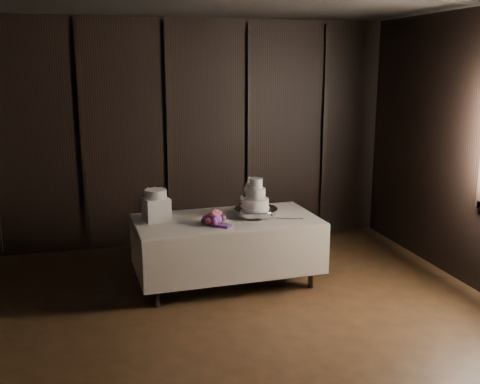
# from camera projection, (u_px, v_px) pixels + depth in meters

# --- Properties ---
(room) EXTENTS (6.08, 7.08, 3.08)m
(room) POSITION_uv_depth(u_px,v_px,m) (230.00, 191.00, 4.11)
(room) COLOR black
(room) RESTS_ON ground
(display_table) EXTENTS (2.04, 1.13, 0.76)m
(display_table) POSITION_uv_depth(u_px,v_px,m) (227.00, 248.00, 6.21)
(display_table) COLOR silver
(display_table) RESTS_ON ground
(cake_stand) EXTENTS (0.62, 0.62, 0.09)m
(cake_stand) POSITION_uv_depth(u_px,v_px,m) (256.00, 212.00, 6.22)
(cake_stand) COLOR silver
(cake_stand) RESTS_ON display_table
(wedding_cake) EXTENTS (0.33, 0.29, 0.34)m
(wedding_cake) POSITION_uv_depth(u_px,v_px,m) (254.00, 197.00, 6.16)
(wedding_cake) COLOR white
(wedding_cake) RESTS_ON cake_stand
(bouquet) EXTENTS (0.48, 0.50, 0.19)m
(bouquet) POSITION_uv_depth(u_px,v_px,m) (214.00, 218.00, 5.91)
(bouquet) COLOR #E84F6B
(bouquet) RESTS_ON display_table
(box_pedestal) EXTENTS (0.31, 0.31, 0.25)m
(box_pedestal) POSITION_uv_depth(u_px,v_px,m) (156.00, 209.00, 6.03)
(box_pedestal) COLOR white
(box_pedestal) RESTS_ON display_table
(small_cake) EXTENTS (0.27, 0.27, 0.09)m
(small_cake) POSITION_uv_depth(u_px,v_px,m) (156.00, 194.00, 6.00)
(small_cake) COLOR white
(small_cake) RESTS_ON box_pedestal
(cake_knife) EXTENTS (0.34, 0.18, 0.01)m
(cake_knife) POSITION_uv_depth(u_px,v_px,m) (282.00, 218.00, 6.12)
(cake_knife) COLOR silver
(cake_knife) RESTS_ON display_table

